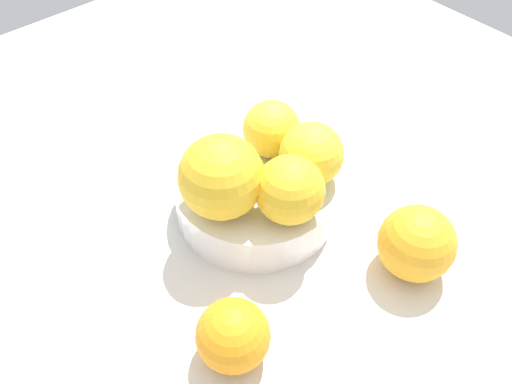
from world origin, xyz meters
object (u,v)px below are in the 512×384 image
(orange_in_bowl_3, at_px, (311,154))
(orange_loose_1, at_px, (417,243))
(orange_in_bowl_0, at_px, (221,177))
(orange_in_bowl_1, at_px, (272,129))
(fruit_bowl, at_px, (256,196))
(orange_in_bowl_2, at_px, (290,190))
(orange_loose_0, at_px, (233,336))

(orange_in_bowl_3, xyz_separation_m, orange_loose_1, (-0.13, -0.02, -0.04))
(orange_in_bowl_0, distance_m, orange_in_bowl_3, 0.10)
(orange_in_bowl_1, xyz_separation_m, orange_loose_1, (-0.19, -0.03, -0.04))
(orange_loose_1, bearing_deg, fruit_bowl, 22.56)
(orange_in_bowl_1, bearing_deg, orange_in_bowl_0, 107.83)
(orange_in_bowl_3, bearing_deg, fruit_bowl, 52.55)
(orange_in_bowl_1, relative_size, orange_in_bowl_2, 0.91)
(orange_in_bowl_0, distance_m, orange_loose_1, 0.21)
(orange_loose_1, bearing_deg, orange_in_bowl_2, 35.15)
(orange_loose_0, bearing_deg, orange_in_bowl_2, -63.56)
(orange_in_bowl_2, xyz_separation_m, orange_loose_1, (-0.11, -0.08, -0.05))
(fruit_bowl, distance_m, orange_loose_1, 0.18)
(orange_in_bowl_2, bearing_deg, orange_in_bowl_0, 40.53)
(fruit_bowl, xyz_separation_m, orange_loose_1, (-0.17, -0.07, 0.02))
(orange_in_bowl_3, bearing_deg, orange_in_bowl_1, 2.34)
(orange_in_bowl_0, xyz_separation_m, orange_in_bowl_2, (-0.05, -0.04, -0.01))
(orange_in_bowl_3, bearing_deg, orange_loose_1, -170.07)
(fruit_bowl, relative_size, orange_in_bowl_3, 2.62)
(orange_in_bowl_0, bearing_deg, orange_in_bowl_3, -106.48)
(orange_in_bowl_3, distance_m, orange_loose_0, 0.20)
(orange_in_bowl_1, relative_size, orange_in_bowl_3, 0.93)
(fruit_bowl, height_order, orange_in_bowl_0, orange_in_bowl_0)
(orange_in_bowl_1, relative_size, orange_loose_1, 0.81)
(fruit_bowl, height_order, orange_in_bowl_3, orange_in_bowl_3)
(orange_loose_0, bearing_deg, fruit_bowl, -47.67)
(fruit_bowl, height_order, orange_loose_0, orange_loose_0)
(orange_in_bowl_0, bearing_deg, orange_in_bowl_1, -72.17)
(fruit_bowl, height_order, orange_loose_1, orange_loose_1)
(fruit_bowl, xyz_separation_m, orange_in_bowl_3, (-0.04, -0.05, 0.06))
(orange_in_bowl_3, bearing_deg, orange_in_bowl_2, 113.55)
(orange_in_bowl_0, relative_size, orange_loose_1, 1.10)
(orange_in_bowl_3, relative_size, orange_loose_1, 0.87)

